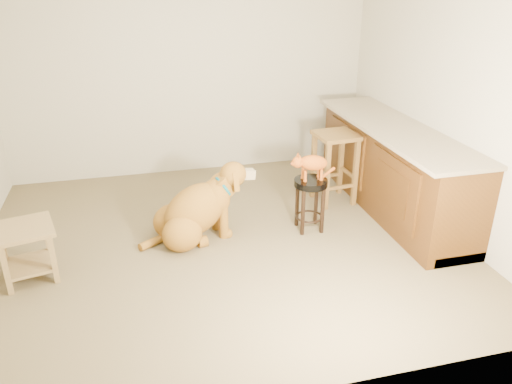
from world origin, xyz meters
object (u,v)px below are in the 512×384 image
object	(u,v)px
wood_stool	(334,166)
golden_retriever	(196,211)
padded_stool	(310,194)
tabby_kitten	(311,164)
side_table	(26,245)

from	to	relation	value
wood_stool	golden_retriever	xyz separation A→B (m)	(-1.62, -0.49, -0.13)
wood_stool	padded_stool	bearing A→B (deg)	-130.30
padded_stool	tabby_kitten	xyz separation A→B (m)	(-0.01, 0.00, 0.33)
wood_stool	side_table	world-z (taller)	wood_stool
golden_retriever	tabby_kitten	xyz separation A→B (m)	(1.12, -0.09, 0.42)
wood_stool	tabby_kitten	xyz separation A→B (m)	(-0.50, -0.58, 0.29)
side_table	tabby_kitten	bearing A→B (deg)	5.50
side_table	tabby_kitten	world-z (taller)	tabby_kitten
padded_stool	side_table	bearing A→B (deg)	-174.55
side_table	golden_retriever	distance (m)	1.52
side_table	tabby_kitten	size ratio (longest dim) A/B	1.13
padded_stool	golden_retriever	bearing A→B (deg)	175.54
golden_retriever	tabby_kitten	world-z (taller)	tabby_kitten
side_table	padded_stool	bearing A→B (deg)	5.45
golden_retriever	tabby_kitten	bearing A→B (deg)	-16.96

